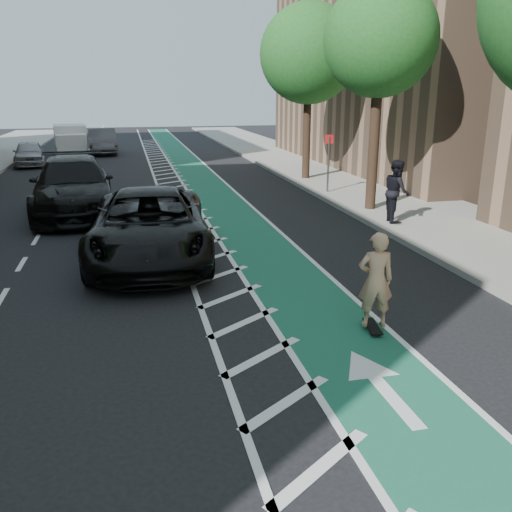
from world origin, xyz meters
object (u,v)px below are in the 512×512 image
object	(u,v)px
skateboarder	(376,280)
suv_near	(149,225)
barrel_a	(62,211)
suv_far	(73,186)

from	to	relation	value
skateboarder	suv_near	bearing A→B (deg)	-45.36
skateboarder	barrel_a	world-z (taller)	skateboarder
skateboarder	suv_far	bearing A→B (deg)	-52.04
suv_near	suv_far	bearing A→B (deg)	114.45
suv_near	suv_far	size ratio (longest dim) A/B	0.95
suv_far	barrel_a	xyz separation A→B (m)	(-0.26, -1.73, -0.51)
suv_near	suv_far	distance (m)	6.60
skateboarder	suv_near	distance (m)	6.56
suv_far	barrel_a	size ratio (longest dim) A/B	6.84
skateboarder	barrel_a	size ratio (longest dim) A/B	1.79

